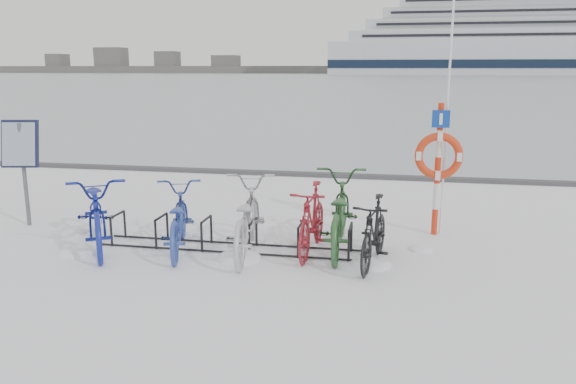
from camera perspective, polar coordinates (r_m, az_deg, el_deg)
ground at (r=8.52m, az=-5.93°, el=-5.74°), size 900.00×900.00×0.00m
ice_sheet at (r=162.77m, az=10.32°, el=11.39°), size 400.00×298.00×0.02m
quay_edge at (r=14.08m, az=1.00°, el=1.84°), size 400.00×0.25×0.10m
bike_rack at (r=8.46m, az=-5.96°, el=-4.58°), size 4.00×0.48×0.46m
info_board at (r=10.43m, az=-25.50°, el=3.85°), size 0.64×0.34×1.81m
lifebuoy_station at (r=9.15m, az=15.09°, el=3.54°), size 0.74×0.22×3.86m
cruise_ferry at (r=232.00m, az=22.36°, el=14.07°), size 140.91×26.57×46.30m
shoreline at (r=295.22m, az=-14.30°, el=12.17°), size 180.00×12.00×9.50m
bike_0 at (r=8.88m, az=-18.82°, el=-1.63°), size 1.83×2.34×1.18m
bike_1 at (r=8.46m, az=-11.20°, el=-2.49°), size 1.19×2.03×1.00m
bike_2 at (r=8.17m, az=-4.30°, el=-2.42°), size 1.00×2.20×1.11m
bike_3 at (r=8.21m, az=2.45°, el=-2.58°), size 0.57×1.75×1.04m
bike_4 at (r=8.38m, az=5.14°, el=-1.87°), size 0.86×2.26×1.17m
bike_5 at (r=7.80m, az=8.74°, el=-3.82°), size 0.69×1.66×0.97m
snow_drifts at (r=8.29m, az=-5.83°, el=-6.25°), size 5.92×1.64×0.23m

